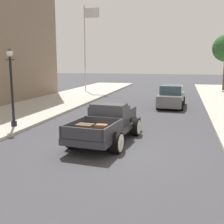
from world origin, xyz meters
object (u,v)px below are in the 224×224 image
car_background_grey (171,97)px  street_lamp_near (11,82)px  hotrod_truck_gunmetal (108,123)px  flagpole (87,39)px

car_background_grey → street_lamp_near: size_ratio=1.14×
hotrod_truck_gunmetal → flagpole: 20.33m
hotrod_truck_gunmetal → street_lamp_near: (-5.15, 0.77, 1.63)m
street_lamp_near → flagpole: flagpole is taller
hotrod_truck_gunmetal → street_lamp_near: 5.46m
car_background_grey → street_lamp_near: bearing=-129.3°
hotrod_truck_gunmetal → car_background_grey: bearing=77.2°
hotrod_truck_gunmetal → flagpole: bearing=111.9°
car_background_grey → flagpole: size_ratio=0.48×
car_background_grey → flagpole: 13.73m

